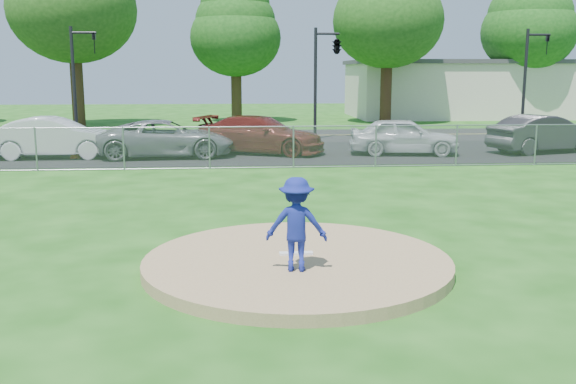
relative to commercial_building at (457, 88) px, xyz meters
name	(u,v)px	position (x,y,z in m)	size (l,w,h in m)	color
ground	(269,177)	(-16.00, -28.00, -2.16)	(120.00, 120.00, 0.00)	#154C10
pitchers_mound	(297,263)	(-16.00, -38.00, -2.06)	(5.40, 5.40, 0.20)	#977B53
pitching_rubber	(296,253)	(-16.00, -37.80, -1.94)	(0.60, 0.15, 0.04)	white
chain_link_fence	(266,148)	(-16.00, -26.00, -1.41)	(40.00, 0.06, 1.50)	gray
parking_lot	(261,153)	(-16.00, -21.50, -2.15)	(50.00, 8.00, 0.01)	black
street	(256,136)	(-16.00, -14.00, -2.16)	(60.00, 7.00, 0.01)	black
commercial_building	(457,88)	(0.00, 0.00, 0.00)	(16.40, 9.40, 4.30)	beige
tree_center	(235,26)	(-17.00, -4.00, 4.31)	(6.16, 6.16, 9.84)	#362513
tree_right	(388,6)	(-7.00, -6.00, 5.49)	(7.28, 7.28, 11.63)	#361F13
tree_far_right	(529,20)	(4.00, -3.00, 4.90)	(6.72, 6.72, 10.74)	#392614
traffic_signal_left	(78,73)	(-24.76, -16.00, 1.20)	(1.28, 0.20, 5.60)	black
traffic_signal_center	(335,48)	(-12.03, -16.00, 2.45)	(1.42, 2.48, 5.60)	black
traffic_signal_right	(530,73)	(-1.76, -16.00, 1.20)	(1.28, 0.20, 5.60)	black
pitcher	(296,224)	(-16.08, -38.71, -1.19)	(1.00, 0.57, 1.55)	navy
traffic_cone	(75,148)	(-23.51, -22.62, -1.76)	(0.40, 0.40, 0.77)	#F3540C
parked_car_white	(55,138)	(-24.28, -22.55, -1.33)	(1.73, 4.97, 1.64)	silver
parked_car_gray	(166,139)	(-19.87, -22.62, -1.40)	(2.49, 5.40, 1.50)	slate
parked_car_darkred	(261,135)	(-16.02, -21.73, -1.36)	(2.22, 5.46, 1.58)	#5B1C16
parked_car_pearl	(404,136)	(-10.07, -22.57, -1.38)	(1.82, 4.52, 1.54)	silver
parked_car_charcoal	(544,134)	(-3.90, -22.36, -1.35)	(1.69, 4.85, 1.60)	#28282A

